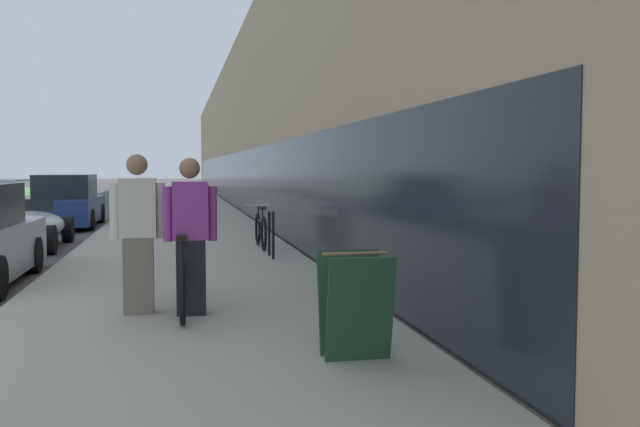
{
  "coord_description": "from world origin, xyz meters",
  "views": [
    {
      "loc": [
        5.4,
        -6.28,
        1.76
      ],
      "look_at": [
        8.93,
        11.37,
        0.59
      ],
      "focal_mm": 40.0,
      "sensor_mm": 36.0,
      "label": 1
    }
  ],
  "objects_px": {
    "tandem_bicycle": "(182,276)",
    "parked_sedan_far": "(66,203)",
    "vintage_roadster_curbside": "(22,228)",
    "sandwich_board_sign": "(355,305)",
    "person_rider": "(190,236)",
    "person_bystander": "(138,234)",
    "cruiser_bike_nearest": "(261,230)",
    "bike_rack_hoop": "(271,229)"
  },
  "relations": [
    {
      "from": "person_rider",
      "to": "person_bystander",
      "type": "height_order",
      "value": "person_bystander"
    },
    {
      "from": "tandem_bicycle",
      "to": "cruiser_bike_nearest",
      "type": "relative_size",
      "value": 1.4
    },
    {
      "from": "vintage_roadster_curbside",
      "to": "person_rider",
      "type": "bearing_deg",
      "value": -67.84
    },
    {
      "from": "person_rider",
      "to": "parked_sedan_far",
      "type": "height_order",
      "value": "person_rider"
    },
    {
      "from": "person_rider",
      "to": "cruiser_bike_nearest",
      "type": "relative_size",
      "value": 1.01
    },
    {
      "from": "parked_sedan_far",
      "to": "person_rider",
      "type": "bearing_deg",
      "value": -76.72
    },
    {
      "from": "tandem_bicycle",
      "to": "sandwich_board_sign",
      "type": "xyz_separation_m",
      "value": [
        1.42,
        -2.36,
        0.07
      ]
    },
    {
      "from": "person_bystander",
      "to": "bike_rack_hoop",
      "type": "relative_size",
      "value": 2.07
    },
    {
      "from": "person_bystander",
      "to": "bike_rack_hoop",
      "type": "distance_m",
      "value": 5.02
    },
    {
      "from": "person_rider",
      "to": "person_bystander",
      "type": "distance_m",
      "value": 0.59
    },
    {
      "from": "person_rider",
      "to": "sandwich_board_sign",
      "type": "xyz_separation_m",
      "value": [
        1.32,
        -2.07,
        -0.41
      ]
    },
    {
      "from": "bike_rack_hoop",
      "to": "sandwich_board_sign",
      "type": "bearing_deg",
      "value": -91.45
    },
    {
      "from": "tandem_bicycle",
      "to": "vintage_roadster_curbside",
      "type": "distance_m",
      "value": 8.83
    },
    {
      "from": "person_rider",
      "to": "sandwich_board_sign",
      "type": "bearing_deg",
      "value": -57.38
    },
    {
      "from": "tandem_bicycle",
      "to": "sandwich_board_sign",
      "type": "relative_size",
      "value": 2.63
    },
    {
      "from": "person_bystander",
      "to": "sandwich_board_sign",
      "type": "height_order",
      "value": "person_bystander"
    },
    {
      "from": "tandem_bicycle",
      "to": "person_bystander",
      "type": "bearing_deg",
      "value": -166.72
    },
    {
      "from": "person_bystander",
      "to": "parked_sedan_far",
      "type": "height_order",
      "value": "person_bystander"
    },
    {
      "from": "person_rider",
      "to": "vintage_roadster_curbside",
      "type": "relative_size",
      "value": 0.41
    },
    {
      "from": "cruiser_bike_nearest",
      "to": "sandwich_board_sign",
      "type": "bearing_deg",
      "value": -91.13
    },
    {
      "from": "cruiser_bike_nearest",
      "to": "vintage_roadster_curbside",
      "type": "bearing_deg",
      "value": 156.43
    },
    {
      "from": "cruiser_bike_nearest",
      "to": "parked_sedan_far",
      "type": "distance_m",
      "value": 9.37
    },
    {
      "from": "bike_rack_hoop",
      "to": "parked_sedan_far",
      "type": "height_order",
      "value": "parked_sedan_far"
    },
    {
      "from": "sandwich_board_sign",
      "to": "parked_sedan_far",
      "type": "xyz_separation_m",
      "value": [
        -4.7,
        16.38,
        0.09
      ]
    },
    {
      "from": "bike_rack_hoop",
      "to": "sandwich_board_sign",
      "type": "distance_m",
      "value": 6.82
    },
    {
      "from": "tandem_bicycle",
      "to": "person_rider",
      "type": "distance_m",
      "value": 0.57
    },
    {
      "from": "vintage_roadster_curbside",
      "to": "parked_sedan_far",
      "type": "distance_m",
      "value": 5.86
    },
    {
      "from": "person_rider",
      "to": "tandem_bicycle",
      "type": "bearing_deg",
      "value": 108.71
    },
    {
      "from": "cruiser_bike_nearest",
      "to": "vintage_roadster_curbside",
      "type": "relative_size",
      "value": 0.4
    },
    {
      "from": "tandem_bicycle",
      "to": "person_bystander",
      "type": "distance_m",
      "value": 0.69
    },
    {
      "from": "person_rider",
      "to": "parked_sedan_far",
      "type": "xyz_separation_m",
      "value": [
        -3.38,
        14.31,
        -0.31
      ]
    },
    {
      "from": "person_rider",
      "to": "person_bystander",
      "type": "xyz_separation_m",
      "value": [
        -0.56,
        0.18,
        0.02
      ]
    },
    {
      "from": "tandem_bicycle",
      "to": "cruiser_bike_nearest",
      "type": "height_order",
      "value": "tandem_bicycle"
    },
    {
      "from": "vintage_roadster_curbside",
      "to": "sandwich_board_sign",
      "type": "bearing_deg",
      "value": -65.62
    },
    {
      "from": "person_bystander",
      "to": "parked_sedan_far",
      "type": "relative_size",
      "value": 0.38
    },
    {
      "from": "person_rider",
      "to": "sandwich_board_sign",
      "type": "relative_size",
      "value": 1.9
    },
    {
      "from": "tandem_bicycle",
      "to": "parked_sedan_far",
      "type": "height_order",
      "value": "parked_sedan_far"
    },
    {
      "from": "person_bystander",
      "to": "tandem_bicycle",
      "type": "bearing_deg",
      "value": 13.28
    },
    {
      "from": "cruiser_bike_nearest",
      "to": "vintage_roadster_curbside",
      "type": "xyz_separation_m",
      "value": [
        -4.94,
        2.15,
        -0.05
      ]
    },
    {
      "from": "parked_sedan_far",
      "to": "bike_rack_hoop",
      "type": "bearing_deg",
      "value": -62.99
    },
    {
      "from": "person_bystander",
      "to": "vintage_roadster_curbside",
      "type": "xyz_separation_m",
      "value": [
        -2.88,
        8.28,
        -0.57
      ]
    },
    {
      "from": "tandem_bicycle",
      "to": "person_rider",
      "type": "bearing_deg",
      "value": -71.29
    }
  ]
}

